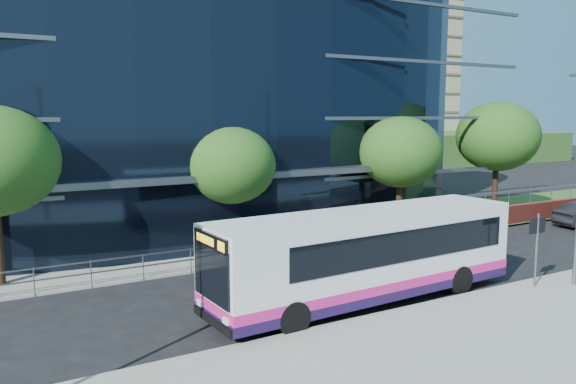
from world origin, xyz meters
TOP-DOWN VIEW (x-y plane):
  - ground at (0.00, 0.00)m, footprint 200.00×200.00m
  - pavement_near at (0.00, -5.00)m, footprint 80.00×8.00m
  - kerb at (0.00, -1.00)m, footprint 80.00×0.25m
  - yellow_line_outer at (0.00, -0.80)m, footprint 80.00×0.08m
  - yellow_line_inner at (0.00, -0.65)m, footprint 80.00×0.08m
  - far_forecourt at (-6.00, 11.00)m, footprint 50.00×8.00m
  - grass_verge at (24.00, 11.00)m, footprint 36.00×8.00m
  - glass_office at (-4.00, 20.85)m, footprint 44.00×23.10m
  - retaining_wall at (20.00, 7.30)m, footprint 34.00×0.40m
  - guard_railings at (-8.00, 7.00)m, footprint 24.00×0.05m
  - apartment_block at (32.00, 57.21)m, footprint 60.00×42.00m
  - street_sign at (4.50, -1.59)m, footprint 0.85×0.09m
  - tree_far_b at (-3.00, 9.50)m, footprint 4.29×4.29m
  - tree_far_c at (7.00, 9.00)m, footprint 4.62×4.62m
  - tree_far_d at (16.00, 10.00)m, footprint 5.28×5.28m
  - tree_dist_e at (24.00, 40.00)m, footprint 4.62×4.62m
  - tree_dist_f at (40.00, 42.00)m, footprint 4.29×4.29m
  - city_bus at (-1.70, 0.57)m, footprint 12.08×3.28m

SIDE VIEW (x-z plane):
  - ground at x=0.00m, z-range 0.00..0.00m
  - yellow_line_outer at x=0.00m, z-range 0.00..0.01m
  - yellow_line_inner at x=0.00m, z-range 0.00..0.01m
  - far_forecourt at x=-6.00m, z-range 0.00..0.10m
  - grass_verge at x=24.00m, z-range 0.00..0.12m
  - pavement_near at x=0.00m, z-range 0.00..0.15m
  - kerb at x=0.00m, z-range 0.00..0.16m
  - retaining_wall at x=20.00m, z-range -0.44..1.67m
  - guard_railings at x=-8.00m, z-range 0.27..1.37m
  - city_bus at x=-1.70m, z-range 0.10..3.34m
  - street_sign at x=4.50m, z-range 0.75..3.55m
  - tree_far_b at x=-3.00m, z-range 1.19..7.23m
  - tree_dist_f at x=40.00m, z-range 1.19..7.23m
  - tree_far_c at x=7.00m, z-range 1.28..7.79m
  - tree_dist_e at x=24.00m, z-range 1.28..7.79m
  - tree_far_d at x=16.00m, z-range 1.47..8.91m
  - glass_office at x=-4.00m, z-range 0.00..16.00m
  - apartment_block at x=32.00m, z-range -3.89..26.11m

